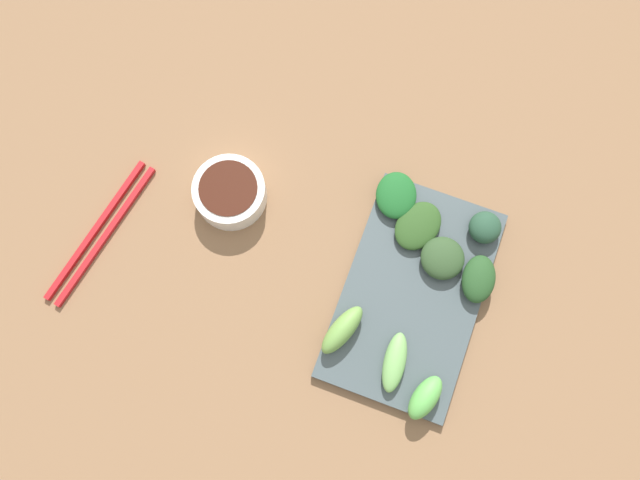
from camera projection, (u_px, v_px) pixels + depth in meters
tabletop at (339, 261)px, 0.89m from camera, size 2.10×2.10×0.02m
sauce_bowl at (230, 192)px, 0.88m from camera, size 0.10×0.10×0.04m
serving_plate at (412, 294)px, 0.86m from camera, size 0.18×0.30×0.01m
broccoli_leafy_0 at (479, 279)px, 0.85m from camera, size 0.05×0.07×0.03m
broccoli_leafy_1 at (442, 258)px, 0.85m from camera, size 0.07×0.07×0.02m
broccoli_stalk_2 at (395, 362)px, 0.82m from camera, size 0.04×0.08×0.02m
broccoli_stalk_3 at (342, 330)px, 0.83m from camera, size 0.05×0.08×0.03m
broccoli_leafy_4 at (418, 226)px, 0.87m from camera, size 0.08×0.09×0.02m
broccoli_stalk_5 at (425, 398)px, 0.81m from camera, size 0.05×0.07×0.03m
broccoli_leafy_6 at (396, 195)px, 0.87m from camera, size 0.07×0.08×0.02m
broccoli_leafy_7 at (485, 227)px, 0.86m from camera, size 0.05×0.05×0.03m
chopsticks at (101, 232)px, 0.88m from camera, size 0.07×0.23×0.01m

